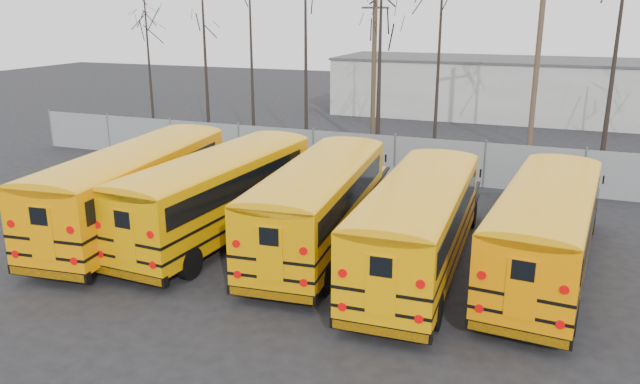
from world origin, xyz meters
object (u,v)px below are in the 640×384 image
at_px(bus_e, 547,223).
at_px(utility_pole_right, 537,66).
at_px(bus_a, 137,182).
at_px(bus_d, 420,217).
at_px(bus_b, 221,187).
at_px(utility_pole_left, 374,74).
at_px(bus_c, 321,197).

relative_size(bus_e, utility_pole_right, 1.15).
xyz_separation_m(bus_a, bus_d, (9.83, 0.01, -0.11)).
xyz_separation_m(bus_e, utility_pole_right, (-1.29, 16.75, 2.99)).
height_order(bus_d, utility_pole_right, utility_pole_right).
bearing_deg(bus_b, utility_pole_right, 65.78).
relative_size(bus_b, utility_pole_left, 1.33).
bearing_deg(bus_b, utility_pole_left, 90.51).
xyz_separation_m(bus_c, utility_pole_left, (-2.66, 14.89, 2.45)).
xyz_separation_m(bus_d, bus_e, (3.46, 0.90, -0.02)).
distance_m(bus_b, utility_pole_right, 19.54).
height_order(bus_c, utility_pole_right, utility_pole_right).
distance_m(bus_a, bus_d, 9.83).
distance_m(bus_c, bus_d, 3.47).
xyz_separation_m(bus_b, bus_d, (6.90, -0.59, -0.04)).
relative_size(bus_c, utility_pole_left, 1.31).
distance_m(bus_a, bus_c, 6.51).
distance_m(bus_e, utility_pole_left, 17.77).
distance_m(bus_a, bus_e, 13.32).
distance_m(bus_c, utility_pole_right, 17.97).
relative_size(bus_d, utility_pole_right, 1.15).
bearing_deg(bus_a, utility_pole_left, 70.78).
xyz_separation_m(bus_c, utility_pole_right, (5.54, 16.83, 2.95)).
bearing_deg(utility_pole_right, bus_b, -136.02).
bearing_deg(bus_d, utility_pole_left, 109.47).
bearing_deg(bus_c, bus_d, -18.33).
bearing_deg(bus_c, utility_pole_right, 67.09).
xyz_separation_m(bus_e, utility_pole_left, (-9.50, 14.81, 2.49)).
bearing_deg(bus_d, bus_a, 178.50).
height_order(bus_e, utility_pole_left, utility_pole_left).
bearing_deg(bus_e, bus_c, -174.52).
height_order(bus_a, utility_pole_right, utility_pole_right).
bearing_deg(bus_d, bus_e, 13.02).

